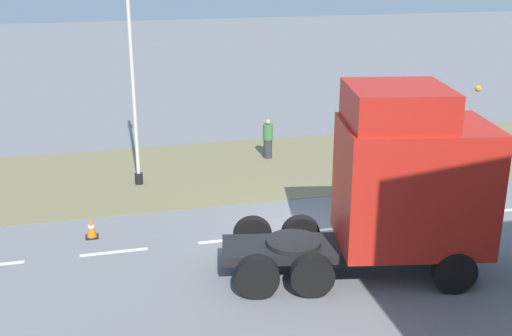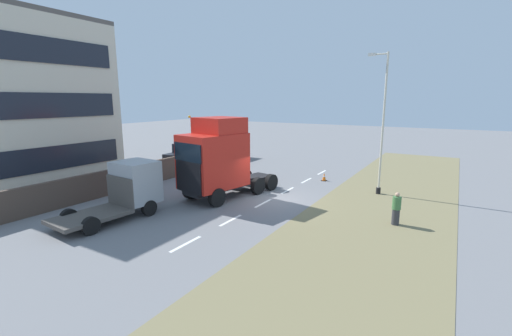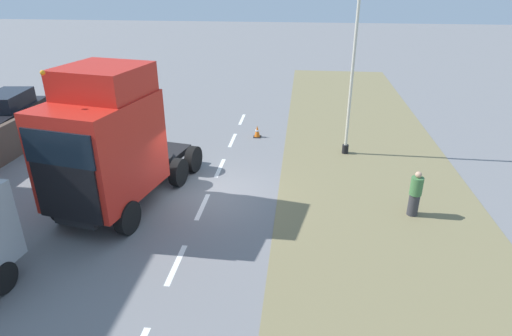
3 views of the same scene
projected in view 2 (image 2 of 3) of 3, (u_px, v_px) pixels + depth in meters
The scene contains 11 objects.
ground_plane at pixel (271, 199), 20.03m from camera, with size 120.00×120.00×0.00m, color slate.
grass_verge at pixel (377, 217), 17.04m from camera, with size 7.00×44.00×0.01m.
lane_markings at pixel (276, 196), 20.62m from camera, with size 0.16×17.80×0.00m.
boundary_wall at pixel (159, 170), 24.35m from camera, with size 0.25×24.00×1.56m.
building_block at pixel (13, 102), 23.84m from camera, with size 10.86×9.24×12.19m.
lorry_cab at pixel (217, 159), 19.75m from camera, with size 3.67×6.71×4.89m.
flatbed_truck at pixel (129, 188), 17.16m from camera, with size 2.45×5.26×2.68m.
parked_car at pixel (188, 155), 29.42m from camera, with size 2.28×4.75×2.10m.
lamp_post at pixel (381, 129), 20.44m from camera, with size 1.26×0.27×8.43m.
pedestrian at pixel (396, 209), 15.85m from camera, with size 0.39×0.39×1.56m.
traffic_cone_lead at pixel (324, 177), 24.54m from camera, with size 0.36×0.36×0.58m.
Camera 2 is at (-9.04, 17.03, 5.77)m, focal length 24.00 mm.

